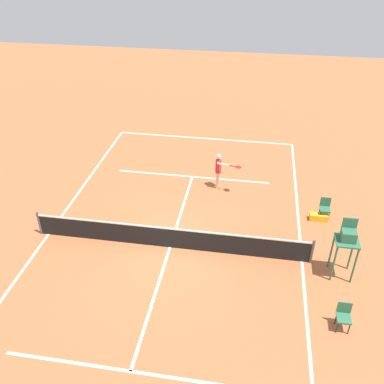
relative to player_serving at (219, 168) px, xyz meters
name	(u,v)px	position (x,y,z in m)	size (l,w,h in m)	color
ground_plane	(170,247)	(1.42, 4.73, -1.08)	(60.00, 60.00, 0.00)	#B76038
court_lines	(170,247)	(1.42, 4.73, -1.08)	(10.35, 20.20, 0.01)	white
tennis_net	(170,237)	(1.42, 4.73, -0.59)	(10.95, 0.10, 1.07)	#4C4C51
player_serving	(219,168)	(0.00, 0.00, 0.00)	(1.27, 0.78, 1.81)	beige
tennis_ball	(192,199)	(1.11, 1.29, -1.05)	(0.07, 0.07, 0.07)	#CCE033
umpire_chair	(347,240)	(-4.99, 5.19, 0.52)	(0.80, 0.80, 2.41)	#2D6B4C
courtside_chair_near	(344,315)	(-4.75, 7.64, -0.55)	(0.44, 0.46, 0.95)	#262626
courtside_chair_mid	(325,207)	(-4.78, 1.69, -0.55)	(0.44, 0.46, 0.95)	#262626
equipment_bag	(319,217)	(-4.55, 1.92, -0.93)	(0.76, 0.32, 0.30)	yellow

